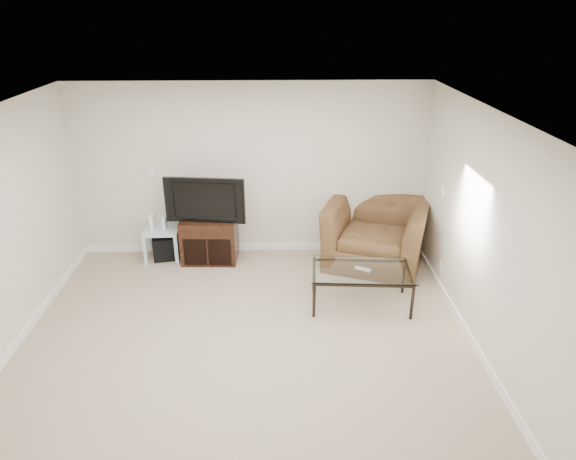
{
  "coord_description": "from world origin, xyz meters",
  "views": [
    {
      "loc": [
        0.34,
        -4.52,
        3.45
      ],
      "look_at": [
        0.5,
        1.2,
        0.9
      ],
      "focal_mm": 32.0,
      "sensor_mm": 36.0,
      "label": 1
    }
  ],
  "objects_px": {
    "subwoofer": "(166,246)",
    "recliner": "(376,224)",
    "coffee_table": "(361,287)",
    "tv_stand": "(210,239)",
    "television": "(207,198)",
    "side_table": "(163,243)"
  },
  "relations": [
    {
      "from": "subwoofer",
      "to": "recliner",
      "type": "relative_size",
      "value": 0.27
    },
    {
      "from": "subwoofer",
      "to": "coffee_table",
      "type": "xyz_separation_m",
      "value": [
        2.66,
        -1.38,
        0.08
      ]
    },
    {
      "from": "tv_stand",
      "to": "coffee_table",
      "type": "xyz_separation_m",
      "value": [
        1.99,
        -1.29,
        -0.08
      ]
    },
    {
      "from": "television",
      "to": "subwoofer",
      "type": "distance_m",
      "value": 1.05
    },
    {
      "from": "television",
      "to": "recliner",
      "type": "bearing_deg",
      "value": 3.54
    },
    {
      "from": "tv_stand",
      "to": "recliner",
      "type": "xyz_separation_m",
      "value": [
        2.36,
        -0.16,
        0.27
      ]
    },
    {
      "from": "television",
      "to": "recliner",
      "type": "xyz_separation_m",
      "value": [
        2.37,
        -0.13,
        -0.37
      ]
    },
    {
      "from": "subwoofer",
      "to": "tv_stand",
      "type": "bearing_deg",
      "value": -7.49
    },
    {
      "from": "tv_stand",
      "to": "television",
      "type": "bearing_deg",
      "value": -90.0
    },
    {
      "from": "recliner",
      "to": "coffee_table",
      "type": "relative_size",
      "value": 1.11
    },
    {
      "from": "coffee_table",
      "to": "subwoofer",
      "type": "bearing_deg",
      "value": 152.61
    },
    {
      "from": "subwoofer",
      "to": "recliner",
      "type": "bearing_deg",
      "value": -4.73
    },
    {
      "from": "tv_stand",
      "to": "side_table",
      "type": "xyz_separation_m",
      "value": [
        -0.69,
        0.07,
        -0.09
      ]
    },
    {
      "from": "television",
      "to": "recliner",
      "type": "height_order",
      "value": "television"
    },
    {
      "from": "subwoofer",
      "to": "coffee_table",
      "type": "distance_m",
      "value": 2.99
    },
    {
      "from": "television",
      "to": "coffee_table",
      "type": "bearing_deg",
      "value": -25.53
    },
    {
      "from": "coffee_table",
      "to": "television",
      "type": "bearing_deg",
      "value": 147.76
    },
    {
      "from": "side_table",
      "to": "recliner",
      "type": "bearing_deg",
      "value": -4.3
    },
    {
      "from": "side_table",
      "to": "subwoofer",
      "type": "height_order",
      "value": "side_table"
    },
    {
      "from": "subwoofer",
      "to": "side_table",
      "type": "bearing_deg",
      "value": -144.25
    },
    {
      "from": "tv_stand",
      "to": "television",
      "type": "xyz_separation_m",
      "value": [
        -0.0,
        -0.03,
        0.65
      ]
    },
    {
      "from": "side_table",
      "to": "subwoofer",
      "type": "xyz_separation_m",
      "value": [
        0.03,
        0.02,
        -0.07
      ]
    }
  ]
}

